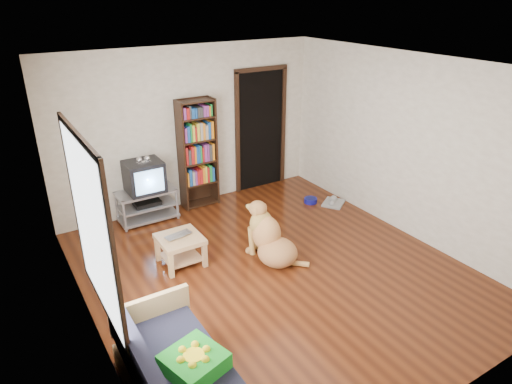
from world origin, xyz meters
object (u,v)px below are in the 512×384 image
laptop (180,237)px  dog (270,239)px  green_cushion (194,362)px  crt_tv (144,176)px  tv_stand (147,204)px  coffee_table (180,245)px  bookshelf (197,148)px  grey_rag (333,203)px  dog_bowl (311,200)px

laptop → dog: 1.18m
green_cushion → dog: (1.86, 1.66, -0.20)m
green_cushion → crt_tv: crt_tv is taller
laptop → dog: (1.07, -0.49, -0.11)m
dog → tv_stand: bearing=117.1°
green_cushion → coffee_table: 2.33m
laptop → bookshelf: bearing=47.9°
coffee_table → laptop: bearing=-90.0°
tv_stand → green_cushion: bearing=-103.2°
grey_rag → bookshelf: bearing=148.2°
crt_tv → bookshelf: bookshelf is taller
tv_stand → coffee_table: bearing=-92.3°
green_cushion → tv_stand: bearing=60.8°
tv_stand → dog: dog is taller
bookshelf → tv_stand: bearing=-174.4°
laptop → tv_stand: 1.48m
crt_tv → coffee_table: size_ratio=1.05×
green_cushion → crt_tv: 3.76m
laptop → grey_rag: bearing=-2.2°
green_cushion → bookshelf: bookshelf is taller
grey_rag → bookshelf: bookshelf is taller
laptop → grey_rag: laptop is taller
dog_bowl → crt_tv: (-2.58, 0.88, 0.70)m
coffee_table → bookshelf: bearing=56.8°
green_cushion → dog_bowl: green_cushion is taller
grey_rag → coffee_table: 2.97m
coffee_table → grey_rag: bearing=6.6°
dog_bowl → grey_rag: (0.30, -0.25, -0.03)m
coffee_table → dog_bowl: bearing=12.6°
green_cushion → dog_bowl: (3.43, 2.78, -0.46)m
crt_tv → bookshelf: size_ratio=0.32×
laptop → coffee_table: 0.14m
grey_rag → coffee_table: (-2.94, -0.34, 0.27)m
green_cushion → laptop: (0.79, 2.16, -0.08)m
laptop → tv_stand: size_ratio=0.40×
tv_stand → dog: size_ratio=0.98×
tv_stand → bookshelf: (0.95, 0.09, 0.73)m
grey_rag → tv_stand: bearing=159.0°
dog_bowl → grey_rag: dog_bowl is taller
dog_bowl → dog: size_ratio=0.24×
laptop → coffee_table: laptop is taller
green_cushion → bookshelf: bearing=48.2°
dog_bowl → crt_tv: crt_tv is taller
bookshelf → dog: bearing=-88.4°
crt_tv → dog_bowl: bearing=-18.8°
laptop → dog_bowl: size_ratio=1.62×
tv_stand → crt_tv: bearing=90.0°
dog_bowl → tv_stand: (-2.58, 0.86, 0.23)m
dog_bowl → bookshelf: 2.12m
tv_stand → dog: 2.21m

